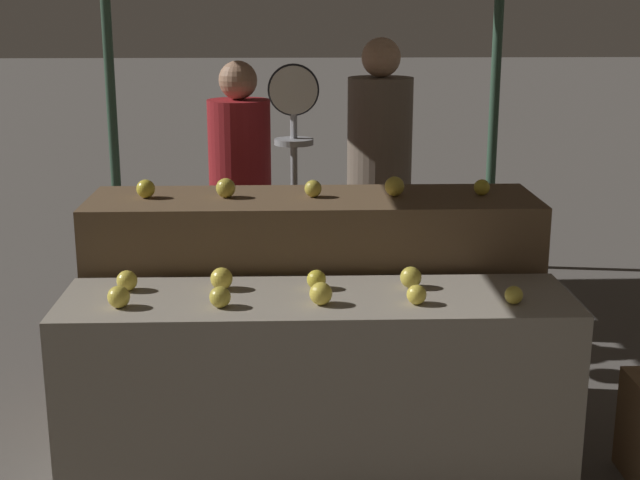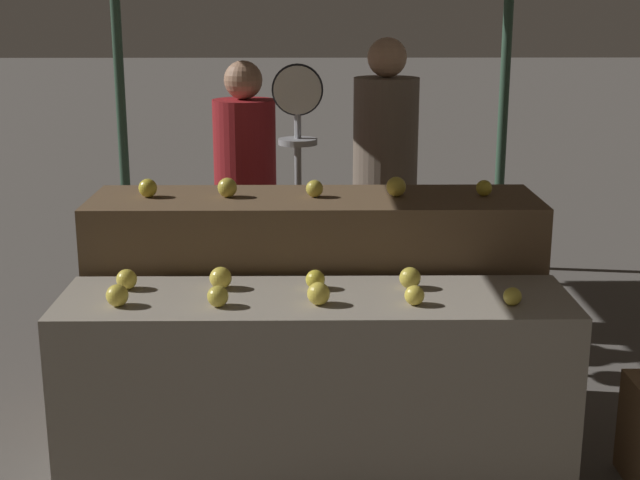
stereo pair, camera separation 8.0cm
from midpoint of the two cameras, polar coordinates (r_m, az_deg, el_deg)
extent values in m
plane|color=#59544F|center=(3.82, 0.34, -14.82)|extent=(60.00, 60.00, 0.00)
cylinder|color=#33513D|center=(6.52, -12.27, 8.30)|extent=(0.07, 0.07, 2.38)
cylinder|color=#33513D|center=(6.54, 12.01, 8.33)|extent=(0.07, 0.07, 2.38)
cube|color=gray|center=(3.65, 0.35, -9.47)|extent=(2.02, 0.55, 0.78)
cube|color=brown|center=(4.15, 0.21, -4.35)|extent=(2.02, 0.55, 1.05)
sphere|color=yellow|center=(3.46, -12.21, -3.49)|extent=(0.09, 0.09, 0.09)
sphere|color=gold|center=(3.39, -5.89, -3.61)|extent=(0.08, 0.08, 0.08)
sphere|color=yellow|center=(3.40, 0.58, -3.45)|extent=(0.09, 0.09, 0.09)
sphere|color=yellow|center=(3.42, 6.73, -3.54)|extent=(0.08, 0.08, 0.08)
sphere|color=gold|center=(3.48, 12.86, -3.54)|extent=(0.07, 0.07, 0.07)
sphere|color=yellow|center=(3.65, -11.66, -2.49)|extent=(0.08, 0.08, 0.08)
sphere|color=yellow|center=(3.60, -5.75, -2.43)|extent=(0.09, 0.09, 0.09)
sphere|color=gold|center=(3.58, 0.26, -2.55)|extent=(0.08, 0.08, 0.08)
sphere|color=gold|center=(3.61, 6.41, -2.43)|extent=(0.09, 0.09, 0.09)
sphere|color=gold|center=(4.06, -10.41, 3.29)|extent=(0.08, 0.08, 0.08)
sphere|color=gold|center=(4.01, -5.38, 3.36)|extent=(0.09, 0.09, 0.09)
sphere|color=gold|center=(4.00, 0.26, 3.31)|extent=(0.08, 0.08, 0.08)
sphere|color=yellow|center=(4.03, 5.46, 3.42)|extent=(0.09, 0.09, 0.09)
sphere|color=gold|center=(4.10, 11.01, 3.28)|extent=(0.07, 0.07, 0.07)
cylinder|color=#99999E|center=(4.69, -0.91, 0.73)|extent=(0.04, 0.04, 1.50)
cylinder|color=black|center=(4.56, -0.94, 9.59)|extent=(0.26, 0.01, 0.26)
cylinder|color=silver|center=(4.54, -0.94, 9.57)|extent=(0.24, 0.02, 0.24)
cylinder|color=#99999E|center=(4.57, -0.93, 7.18)|extent=(0.01, 0.01, 0.14)
cylinder|color=#99999E|center=(4.58, -0.93, 6.32)|extent=(0.20, 0.20, 0.03)
cube|color=#2D2D38|center=(5.13, -4.22, -2.43)|extent=(0.30, 0.24, 0.74)
cylinder|color=maroon|center=(4.97, -4.37, 5.24)|extent=(0.45, 0.45, 0.65)
sphere|color=tan|center=(4.92, -4.47, 10.17)|extent=(0.21, 0.21, 0.21)
cube|color=#2D2D38|center=(5.38, 4.50, -1.35)|extent=(0.29, 0.18, 0.80)
cylinder|color=#756656|center=(5.22, 4.67, 6.53)|extent=(0.39, 0.39, 0.69)
sphere|color=tan|center=(5.17, 4.77, 11.57)|extent=(0.23, 0.23, 0.23)
camera|label=1|loc=(0.04, -89.39, 0.16)|focal=50.00mm
camera|label=2|loc=(0.04, 90.61, -0.16)|focal=50.00mm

